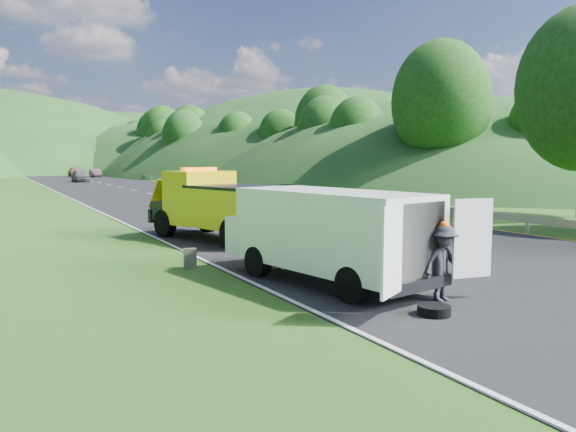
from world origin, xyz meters
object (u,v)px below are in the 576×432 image
white_van (327,231)px  spare_tire (434,316)px  passing_suv (290,214)px  woman (255,264)px  worker (442,302)px  tow_truck (218,205)px  suitcase (190,258)px  child (280,271)px

white_van → spare_tire: (0.29, -3.58, -1.34)m
spare_tire → passing_suv: size_ratio=0.11×
woman → worker: bearing=-175.3°
tow_truck → worker: (0.91, -11.19, -1.37)m
worker → suitcase: worker is taller
woman → child: bearing=176.0°
tow_truck → suitcase: bearing=-134.9°
tow_truck → passing_suv: bearing=30.5°
worker → child: bearing=104.2°
child → worker: 5.00m
spare_tire → passing_suv: 20.72m
worker → passing_suv: bearing=66.9°
tow_truck → woman: (-0.85, -5.13, -1.37)m
spare_tire → passing_suv: (7.31, 19.39, 0.00)m
suitcase → tow_truck: bearing=60.3°
woman → worker: size_ratio=0.90×
suitcase → passing_suv: passing_suv is taller
child → passing_suv: passing_suv is taller
woman → child: size_ratio=1.63×
child → worker: (1.58, -4.74, 0.00)m
passing_suv → tow_truck: bearing=-138.7°
tow_truck → spare_tire: tow_truck is taller
white_van → spare_tire: bearing=-95.6°
white_van → passing_suv: (7.60, 15.81, -1.34)m
child → spare_tire: child is taller
white_van → woman: bearing=88.7°
worker → passing_suv: size_ratio=0.29×
woman → child: 1.33m
white_van → woman: 3.54m
tow_truck → suitcase: 5.72m
child → white_van: bearing=-32.3°
tow_truck → white_van: 8.37m
white_van → suitcase: 4.38m
suitcase → spare_tire: bearing=-68.8°
worker → passing_suv: worker is taller
worker → suitcase: bearing=116.1°
woman → spare_tire: woman is taller
tow_truck → woman: size_ratio=4.51×
worker → white_van: bearing=109.5°
white_van → child: bearing=89.8°
tow_truck → child: (-0.67, -6.44, -1.37)m
child → suitcase: (-2.11, 1.56, 0.29)m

